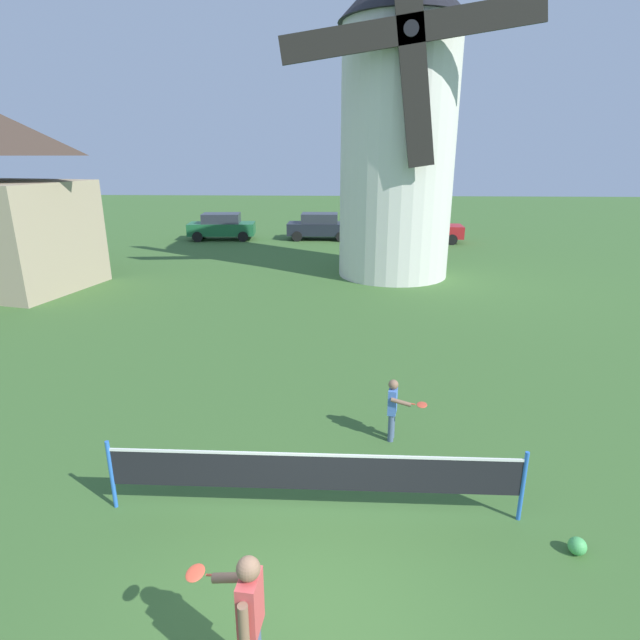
{
  "coord_description": "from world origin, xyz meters",
  "views": [
    {
      "loc": [
        0.36,
        -4.47,
        4.97
      ],
      "look_at": [
        -0.02,
        3.68,
        2.3
      ],
      "focal_mm": 28.61,
      "sensor_mm": 36.0,
      "label": 1
    }
  ],
  "objects_px": {
    "player_near": "(249,614)",
    "stray_ball": "(577,546)",
    "windmill": "(399,120)",
    "parked_car_black": "(320,226)",
    "parked_car_red": "(425,228)",
    "parked_car_green": "(222,226)",
    "player_far": "(394,406)",
    "tennis_net": "(313,472)"
  },
  "relations": [
    {
      "from": "stray_ball",
      "to": "parked_car_red",
      "type": "height_order",
      "value": "parked_car_red"
    },
    {
      "from": "parked_car_green",
      "to": "parked_car_red",
      "type": "height_order",
      "value": "same"
    },
    {
      "from": "player_far",
      "to": "tennis_net",
      "type": "bearing_deg",
      "value": -122.52
    },
    {
      "from": "windmill",
      "to": "parked_car_green",
      "type": "relative_size",
      "value": 3.26
    },
    {
      "from": "windmill",
      "to": "tennis_net",
      "type": "bearing_deg",
      "value": -99.12
    },
    {
      "from": "player_far",
      "to": "parked_car_black",
      "type": "bearing_deg",
      "value": 96.04
    },
    {
      "from": "player_far",
      "to": "parked_car_red",
      "type": "bearing_deg",
      "value": 80.12
    },
    {
      "from": "tennis_net",
      "to": "stray_ball",
      "type": "distance_m",
      "value": 3.57
    },
    {
      "from": "player_near",
      "to": "player_far",
      "type": "bearing_deg",
      "value": 68.68
    },
    {
      "from": "parked_car_black",
      "to": "parked_car_red",
      "type": "xyz_separation_m",
      "value": [
        6.23,
        -0.73,
        0.0
      ]
    },
    {
      "from": "parked_car_green",
      "to": "parked_car_red",
      "type": "xyz_separation_m",
      "value": [
        12.11,
        -0.39,
        0.0
      ]
    },
    {
      "from": "windmill",
      "to": "player_near",
      "type": "xyz_separation_m",
      "value": [
        -2.94,
        -17.93,
        -5.39
      ]
    },
    {
      "from": "windmill",
      "to": "player_near",
      "type": "distance_m",
      "value": 18.96
    },
    {
      "from": "stray_ball",
      "to": "parked_car_red",
      "type": "bearing_deg",
      "value": 86.12
    },
    {
      "from": "stray_ball",
      "to": "parked_car_red",
      "type": "distance_m",
      "value": 24.73
    },
    {
      "from": "stray_ball",
      "to": "parked_car_black",
      "type": "xyz_separation_m",
      "value": [
        -4.55,
        25.39,
        0.69
      ]
    },
    {
      "from": "tennis_net",
      "to": "parked_car_red",
      "type": "distance_m",
      "value": 24.57
    },
    {
      "from": "player_near",
      "to": "player_far",
      "type": "distance_m",
      "value": 4.9
    },
    {
      "from": "player_near",
      "to": "parked_car_green",
      "type": "bearing_deg",
      "value": 103.59
    },
    {
      "from": "windmill",
      "to": "stray_ball",
      "type": "height_order",
      "value": "windmill"
    },
    {
      "from": "tennis_net",
      "to": "stray_ball",
      "type": "xyz_separation_m",
      "value": [
        3.47,
        -0.63,
        -0.57
      ]
    },
    {
      "from": "windmill",
      "to": "tennis_net",
      "type": "height_order",
      "value": "windmill"
    },
    {
      "from": "windmill",
      "to": "parked_car_black",
      "type": "xyz_separation_m",
      "value": [
        -3.56,
        9.32,
        -5.43
      ]
    },
    {
      "from": "parked_car_black",
      "to": "player_near",
      "type": "bearing_deg",
      "value": -88.7
    },
    {
      "from": "tennis_net",
      "to": "player_far",
      "type": "height_order",
      "value": "player_far"
    },
    {
      "from": "windmill",
      "to": "player_far",
      "type": "bearing_deg",
      "value": -94.96
    },
    {
      "from": "parked_car_red",
      "to": "player_far",
      "type": "bearing_deg",
      "value": -99.88
    },
    {
      "from": "player_far",
      "to": "stray_ball",
      "type": "relative_size",
      "value": 5.07
    },
    {
      "from": "player_near",
      "to": "stray_ball",
      "type": "xyz_separation_m",
      "value": [
        3.93,
        1.87,
        -0.73
      ]
    },
    {
      "from": "tennis_net",
      "to": "player_near",
      "type": "relative_size",
      "value": 3.95
    },
    {
      "from": "player_near",
      "to": "parked_car_black",
      "type": "distance_m",
      "value": 27.26
    },
    {
      "from": "windmill",
      "to": "player_near",
      "type": "relative_size",
      "value": 8.83
    },
    {
      "from": "tennis_net",
      "to": "parked_car_green",
      "type": "xyz_separation_m",
      "value": [
        -6.97,
        24.42,
        0.12
      ]
    },
    {
      "from": "player_far",
      "to": "stray_ball",
      "type": "bearing_deg",
      "value": -51.37
    },
    {
      "from": "windmill",
      "to": "parked_car_black",
      "type": "relative_size",
      "value": 3.45
    },
    {
      "from": "windmill",
      "to": "parked_car_red",
      "type": "distance_m",
      "value": 10.51
    },
    {
      "from": "parked_car_black",
      "to": "parked_car_green",
      "type": "bearing_deg",
      "value": -176.7
    },
    {
      "from": "player_near",
      "to": "parked_car_green",
      "type": "height_order",
      "value": "parked_car_green"
    },
    {
      "from": "player_far",
      "to": "parked_car_green",
      "type": "bearing_deg",
      "value": 110.34
    },
    {
      "from": "player_far",
      "to": "parked_car_red",
      "type": "relative_size",
      "value": 0.28
    },
    {
      "from": "player_far",
      "to": "parked_car_black",
      "type": "distance_m",
      "value": 22.82
    },
    {
      "from": "parked_car_green",
      "to": "player_near",
      "type": "bearing_deg",
      "value": -76.41
    }
  ]
}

